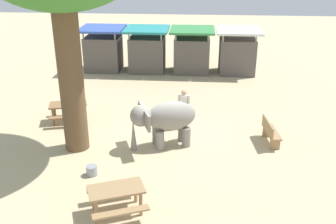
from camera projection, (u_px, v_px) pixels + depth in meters
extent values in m
plane|color=tan|center=(161.00, 139.00, 15.02)|extent=(60.00, 60.00, 0.00)
cylinder|color=gray|center=(160.00, 140.00, 14.11)|extent=(0.32, 0.32, 0.73)
cylinder|color=gray|center=(157.00, 134.00, 14.56)|extent=(0.32, 0.32, 0.73)
cylinder|color=gray|center=(186.00, 137.00, 14.36)|extent=(0.32, 0.32, 0.73)
cylinder|color=gray|center=(182.00, 131.00, 14.81)|extent=(0.32, 0.32, 0.73)
ellipsoid|color=gray|center=(171.00, 116.00, 14.15)|extent=(2.02, 1.49, 1.09)
sphere|color=gray|center=(141.00, 116.00, 13.82)|extent=(0.78, 0.78, 0.78)
cone|color=gray|center=(133.00, 134.00, 14.01)|extent=(0.24, 0.24, 1.22)
cube|color=gray|center=(147.00, 121.00, 13.39)|extent=(0.31, 0.62, 0.58)
cube|color=gray|center=(141.00, 110.00, 14.30)|extent=(0.31, 0.62, 0.58)
cylinder|color=#3F3833|center=(186.00, 118.00, 15.83)|extent=(0.14, 0.14, 0.82)
cylinder|color=#3F3833|center=(181.00, 118.00, 15.89)|extent=(0.14, 0.14, 0.82)
cylinder|color=silver|center=(184.00, 102.00, 15.59)|extent=(0.32, 0.32, 0.58)
sphere|color=tan|center=(184.00, 92.00, 15.43)|extent=(0.22, 0.22, 0.22)
cylinder|color=silver|center=(189.00, 102.00, 15.52)|extent=(0.09, 0.09, 0.55)
cylinder|color=silver|center=(179.00, 101.00, 15.64)|extent=(0.09, 0.09, 0.55)
cylinder|color=brown|center=(71.00, 78.00, 13.36)|extent=(0.85, 0.85, 5.35)
cube|color=#9E7A51|center=(272.00, 132.00, 14.57)|extent=(0.54, 1.43, 0.06)
cube|color=#9E7A51|center=(268.00, 126.00, 14.48)|extent=(0.20, 1.40, 0.40)
cube|color=#9E7A51|center=(267.00, 132.00, 15.15)|extent=(0.37, 0.12, 0.42)
cube|color=#9E7A51|center=(275.00, 144.00, 14.18)|extent=(0.37, 0.12, 0.42)
cube|color=#9E7A51|center=(116.00, 189.00, 10.60)|extent=(1.69, 1.30, 0.06)
cylinder|color=#9E7A51|center=(96.00, 212.00, 10.30)|extent=(0.10, 0.10, 0.72)
cylinder|color=#9E7A51|center=(93.00, 198.00, 10.87)|extent=(0.10, 0.10, 0.72)
cylinder|color=#9E7A51|center=(141.00, 204.00, 10.63)|extent=(0.10, 0.10, 0.72)
cylinder|color=#9E7A51|center=(136.00, 191.00, 11.19)|extent=(0.10, 0.10, 0.72)
cube|color=#9E7A51|center=(121.00, 212.00, 10.17)|extent=(1.48, 0.78, 0.05)
cube|color=#9E7A51|center=(113.00, 187.00, 11.26)|extent=(1.48, 0.78, 0.05)
cube|color=olive|center=(68.00, 104.00, 16.30)|extent=(1.65, 1.15, 0.06)
cylinder|color=olive|center=(83.00, 109.00, 16.84)|extent=(0.10, 0.10, 0.72)
cylinder|color=olive|center=(83.00, 115.00, 16.26)|extent=(0.10, 0.10, 0.72)
cylinder|color=olive|center=(55.00, 111.00, 16.65)|extent=(0.10, 0.10, 0.72)
cylinder|color=olive|center=(53.00, 117.00, 16.07)|extent=(0.10, 0.10, 0.72)
cube|color=olive|center=(69.00, 106.00, 16.98)|extent=(1.51, 0.61, 0.05)
cube|color=olive|center=(68.00, 117.00, 15.86)|extent=(1.51, 0.61, 0.05)
cube|color=#59514C|center=(104.00, 53.00, 23.12)|extent=(2.00, 1.80, 2.00)
cube|color=#3856B2|center=(102.00, 28.00, 22.55)|extent=(2.50, 2.50, 0.12)
cylinder|color=gray|center=(121.00, 47.00, 23.72)|extent=(0.10, 0.10, 2.40)
cylinder|color=gray|center=(116.00, 54.00, 22.23)|extent=(0.10, 0.10, 2.40)
cylinder|color=gray|center=(92.00, 46.00, 23.85)|extent=(0.10, 0.10, 2.40)
cylinder|color=gray|center=(85.00, 53.00, 22.36)|extent=(0.10, 0.10, 2.40)
cube|color=#59514C|center=(147.00, 54.00, 22.93)|extent=(2.00, 1.80, 2.00)
cube|color=teal|center=(147.00, 29.00, 22.36)|extent=(2.50, 2.50, 0.12)
cylinder|color=gray|center=(164.00, 48.00, 23.53)|extent=(0.10, 0.10, 2.40)
cylinder|color=gray|center=(161.00, 55.00, 22.05)|extent=(0.10, 0.10, 2.40)
cylinder|color=gray|center=(134.00, 47.00, 23.66)|extent=(0.10, 0.10, 2.40)
cylinder|color=gray|center=(130.00, 54.00, 22.17)|extent=(0.10, 0.10, 2.40)
cube|color=#59514C|center=(192.00, 55.00, 22.75)|extent=(2.00, 1.80, 2.00)
cube|color=#388C47|center=(192.00, 30.00, 22.18)|extent=(2.50, 2.50, 0.12)
cylinder|color=gray|center=(207.00, 49.00, 23.35)|extent=(0.10, 0.10, 2.40)
cylinder|color=gray|center=(208.00, 56.00, 21.86)|extent=(0.10, 0.10, 2.40)
cylinder|color=gray|center=(177.00, 48.00, 23.48)|extent=(0.10, 0.10, 2.40)
cylinder|color=gray|center=(175.00, 55.00, 21.99)|extent=(0.10, 0.10, 2.40)
cube|color=#59514C|center=(237.00, 56.00, 22.56)|extent=(2.00, 1.80, 2.00)
cube|color=silver|center=(239.00, 31.00, 21.99)|extent=(2.50, 2.50, 0.12)
cylinder|color=gray|center=(251.00, 49.00, 23.16)|extent=(0.10, 0.10, 2.40)
cylinder|color=gray|center=(255.00, 56.00, 21.67)|extent=(0.10, 0.10, 2.40)
cylinder|color=gray|center=(221.00, 49.00, 23.29)|extent=(0.10, 0.10, 2.40)
cylinder|color=gray|center=(222.00, 56.00, 21.80)|extent=(0.10, 0.10, 2.40)
cylinder|color=gray|center=(92.00, 170.00, 12.60)|extent=(0.36, 0.36, 0.32)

